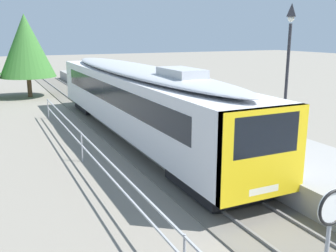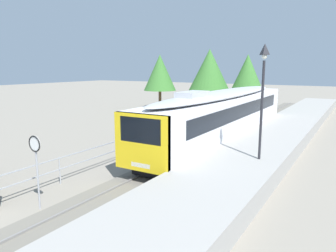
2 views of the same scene
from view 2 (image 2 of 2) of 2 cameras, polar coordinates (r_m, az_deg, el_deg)
ground_plane at (r=22.89m, az=1.34°, el=-2.78°), size 160.00×160.00×0.00m
track_rails at (r=21.60m, az=8.29°, el=-3.59°), size 3.20×60.00×0.14m
commuter_train at (r=22.50m, az=9.83°, el=2.41°), size 2.82×19.82×3.74m
station_platform at (r=20.51m, az=16.73°, el=-3.48°), size 3.90×60.00×0.90m
platform_lamp_mid_platform at (r=15.42m, az=16.50°, el=7.79°), size 0.34×0.34×5.35m
speed_limit_sign at (r=12.59m, az=-22.41°, el=-4.58°), size 0.61×0.10×2.81m
carpark_fence at (r=15.31m, az=-18.67°, el=-6.49°), size 0.06×36.06×1.25m
tree_behind_carpark at (r=40.32m, az=-1.44°, el=9.41°), size 4.01×4.01×6.75m
tree_behind_station_far at (r=40.15m, az=7.34°, el=9.54°), size 5.42×5.42×7.40m
tree_distant_left at (r=38.42m, az=13.86°, el=8.50°), size 4.45×4.45×6.66m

